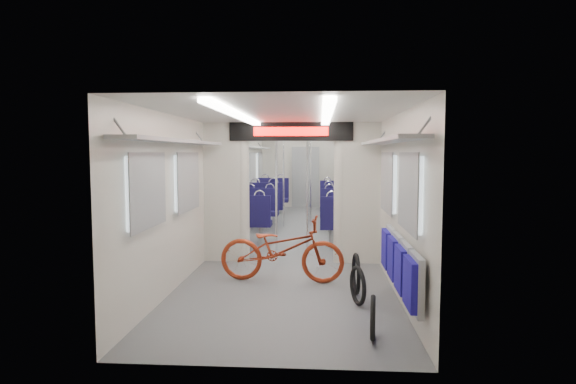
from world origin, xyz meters
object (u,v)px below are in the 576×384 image
(stanchion_far_right, at_px, (311,180))
(stanchion_near_right, at_px, (307,190))
(seat_bay_near_right, at_px, (342,213))
(flip_bench, at_px, (399,263))
(bike_hoop_b, at_px, (358,288))
(stanchion_near_left, at_px, (276,189))
(seat_bay_near_left, at_px, (254,212))
(bicycle, at_px, (282,249))
(bike_hoop_c, at_px, (356,276))
(stanchion_far_left, at_px, (284,180))
(seat_bay_far_right, at_px, (336,199))
(bike_hoop_a, at_px, (373,320))
(seat_bay_far_left, at_px, (269,197))

(stanchion_far_right, bearing_deg, stanchion_near_right, -89.95)
(seat_bay_near_right, height_order, stanchion_near_right, stanchion_near_right)
(flip_bench, relative_size, bike_hoop_b, 4.50)
(stanchion_near_left, bearing_deg, stanchion_far_right, 79.31)
(bike_hoop_b, xyz_separation_m, seat_bay_near_left, (-1.86, 4.61, 0.32))
(bike_hoop_b, relative_size, stanchion_near_left, 0.21)
(seat_bay_near_left, bearing_deg, stanchion_near_right, -55.71)
(stanchion_near_left, bearing_deg, bicycle, -82.92)
(bike_hoop_c, relative_size, stanchion_far_left, 0.23)
(stanchion_near_left, relative_size, stanchion_far_left, 1.00)
(flip_bench, xyz_separation_m, stanchion_far_left, (-1.76, 6.30, 0.57))
(bike_hoop_c, xyz_separation_m, seat_bay_far_right, (-0.00, 7.22, 0.30))
(bike_hoop_b, height_order, seat_bay_far_right, seat_bay_far_right)
(bicycle, relative_size, bike_hoop_b, 3.69)
(bicycle, height_order, bike_hoop_b, bicycle)
(bike_hoop_a, bearing_deg, stanchion_near_left, 107.33)
(seat_bay_far_left, relative_size, stanchion_far_right, 1.01)
(bike_hoop_b, height_order, seat_bay_near_left, seat_bay_near_left)
(seat_bay_near_right, distance_m, stanchion_far_left, 2.19)
(seat_bay_near_right, bearing_deg, bike_hoop_c, -89.97)
(bicycle, relative_size, stanchion_near_left, 0.76)
(stanchion_far_left, bearing_deg, stanchion_far_right, 14.06)
(stanchion_far_left, bearing_deg, bike_hoop_b, -77.49)
(bike_hoop_c, height_order, stanchion_near_left, stanchion_near_left)
(seat_bay_near_right, bearing_deg, stanchion_near_right, -114.29)
(bike_hoop_a, distance_m, seat_bay_far_left, 8.87)
(stanchion_far_left, bearing_deg, seat_bay_near_left, -110.69)
(bike_hoop_c, relative_size, stanchion_near_right, 0.23)
(bicycle, height_order, seat_bay_near_left, seat_bay_near_left)
(seat_bay_near_left, bearing_deg, flip_bench, -65.01)
(bike_hoop_a, bearing_deg, seat_bay_near_right, 90.53)
(bike_hoop_a, xyz_separation_m, seat_bay_far_left, (-1.92, 8.65, 0.38))
(bicycle, distance_m, flip_bench, 1.93)
(bike_hoop_c, distance_m, stanchion_far_left, 5.80)
(seat_bay_near_left, relative_size, stanchion_far_right, 0.88)
(bicycle, bearing_deg, bike_hoop_c, -114.89)
(bike_hoop_c, xyz_separation_m, stanchion_far_right, (-0.69, 5.73, 0.91))
(bike_hoop_b, xyz_separation_m, stanchion_far_right, (-0.68, 6.17, 0.94))
(bicycle, xyz_separation_m, seat_bay_near_left, (-0.87, 3.61, 0.08))
(flip_bench, distance_m, seat_bay_far_left, 8.21)
(bicycle, distance_m, seat_bay_far_right, 6.73)
(bicycle, relative_size, stanchion_near_right, 0.76)
(seat_bay_near_left, xyz_separation_m, stanchion_near_right, (1.18, -1.74, 0.61))
(bike_hoop_c, height_order, stanchion_far_right, stanchion_far_right)
(seat_bay_near_right, relative_size, stanchion_far_left, 0.90)
(bike_hoop_b, bearing_deg, bike_hoop_a, -86.71)
(seat_bay_near_left, xyz_separation_m, seat_bay_far_right, (1.87, 3.04, 0.00))
(bike_hoop_c, distance_m, seat_bay_near_left, 4.58)
(bike_hoop_c, xyz_separation_m, seat_bay_near_right, (-0.00, 3.95, 0.30))
(seat_bay_near_right, bearing_deg, stanchion_far_left, 129.83)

